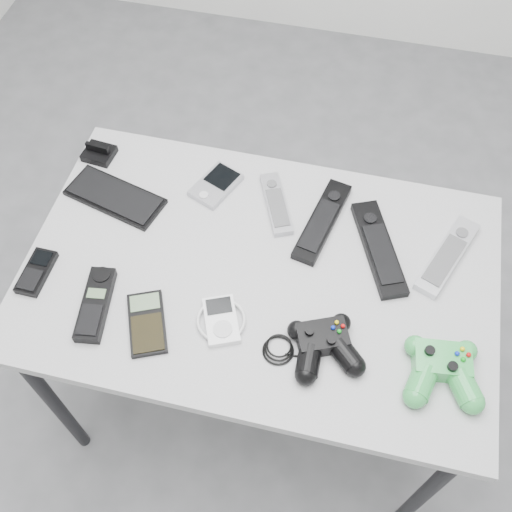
% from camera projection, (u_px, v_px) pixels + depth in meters
% --- Properties ---
extents(floor, '(3.50, 3.50, 0.00)m').
position_uv_depth(floor, '(291.00, 369.00, 1.93)').
color(floor, slate).
rests_on(floor, ground).
extents(desk, '(1.04, 0.67, 0.69)m').
position_uv_depth(desk, '(260.00, 285.00, 1.37)').
color(desk, '#9C9C9E').
rests_on(desk, floor).
extents(pda_keyboard, '(0.25, 0.16, 0.01)m').
position_uv_depth(pda_keyboard, '(115.00, 197.00, 1.42)').
color(pda_keyboard, black).
rests_on(pda_keyboard, desk).
extents(dock_bracket, '(0.08, 0.07, 0.04)m').
position_uv_depth(dock_bracket, '(98.00, 151.00, 1.49)').
color(dock_bracket, black).
rests_on(dock_bracket, desk).
extents(pda, '(0.12, 0.14, 0.02)m').
position_uv_depth(pda, '(216.00, 185.00, 1.44)').
color(pda, '#A3A3AA').
rests_on(pda, desk).
extents(remote_silver_a, '(0.11, 0.18, 0.02)m').
position_uv_depth(remote_silver_a, '(276.00, 203.00, 1.41)').
color(remote_silver_a, '#A3A3AA').
rests_on(remote_silver_a, desk).
extents(remote_black_a, '(0.10, 0.25, 0.02)m').
position_uv_depth(remote_black_a, '(322.00, 221.00, 1.38)').
color(remote_black_a, black).
rests_on(remote_black_a, desk).
extents(remote_black_b, '(0.16, 0.26, 0.02)m').
position_uv_depth(remote_black_b, '(379.00, 248.00, 1.34)').
color(remote_black_b, black).
rests_on(remote_black_b, desk).
extents(remote_silver_b, '(0.14, 0.23, 0.02)m').
position_uv_depth(remote_silver_b, '(448.00, 256.00, 1.33)').
color(remote_silver_b, silver).
rests_on(remote_silver_b, desk).
extents(mobile_phone, '(0.05, 0.12, 0.02)m').
position_uv_depth(mobile_phone, '(36.00, 272.00, 1.31)').
color(mobile_phone, black).
rests_on(mobile_phone, desk).
extents(cordless_handset, '(0.08, 0.18, 0.03)m').
position_uv_depth(cordless_handset, '(95.00, 304.00, 1.26)').
color(cordless_handset, black).
rests_on(cordless_handset, desk).
extents(calculator, '(0.13, 0.16, 0.01)m').
position_uv_depth(calculator, '(147.00, 323.00, 1.24)').
color(calculator, black).
rests_on(calculator, desk).
extents(mp3_player, '(0.14, 0.14, 0.02)m').
position_uv_depth(mp3_player, '(221.00, 320.00, 1.24)').
color(mp3_player, white).
rests_on(mp3_player, desk).
extents(controller_black, '(0.28, 0.24, 0.05)m').
position_uv_depth(controller_black, '(324.00, 344.00, 1.20)').
color(controller_black, black).
rests_on(controller_black, desk).
extents(controller_green, '(0.17, 0.18, 0.05)m').
position_uv_depth(controller_green, '(443.00, 368.00, 1.16)').
color(controller_green, '#268E38').
rests_on(controller_green, desk).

